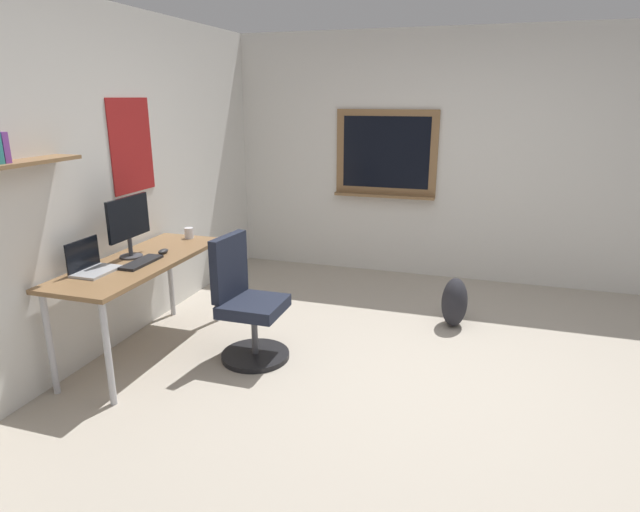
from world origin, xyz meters
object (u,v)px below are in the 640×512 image
computer_mouse (163,251)px  coffee_mug (189,233)px  monitor_primary (129,223)px  office_chair (246,307)px  laptop (91,265)px  desk (141,270)px  keyboard (141,262)px  backpack (454,302)px

computer_mouse → coffee_mug: size_ratio=1.13×
monitor_primary → office_chair: bearing=-81.9°
office_chair → monitor_primary: (-0.12, 0.88, 0.62)m
laptop → desk: bearing=-22.0°
keyboard → computer_mouse: 0.28m
desk → backpack: bearing=-61.2°
desk → coffee_mug: coffee_mug is taller
desk → backpack: (1.24, -2.25, -0.46)m
monitor_primary → desk: bearing=-112.7°
laptop → backpack: size_ratio=0.72×
desk → monitor_primary: monitor_primary is taller
monitor_primary → coffee_mug: (0.63, -0.11, -0.22)m
computer_mouse → office_chair: bearing=-93.2°
coffee_mug → backpack: coffee_mug is taller
office_chair → laptop: size_ratio=3.06×
laptop → backpack: bearing=-56.5°
monitor_primary → computer_mouse: (0.16, -0.16, -0.25)m
office_chair → keyboard: bearing=108.7°
computer_mouse → backpack: (1.03, -2.18, -0.56)m
monitor_primary → keyboard: 0.33m
keyboard → coffee_mug: coffee_mug is taller
office_chair → desk: bearing=101.8°
office_chair → keyboard: (-0.24, 0.71, 0.36)m
keyboard → backpack: (1.31, -2.18, -0.55)m
laptop → keyboard: laptop is taller
keyboard → laptop: bearing=141.9°
desk → computer_mouse: size_ratio=14.87×
coffee_mug → desk: bearing=178.1°
laptop → coffee_mug: 1.03m
coffee_mug → computer_mouse: bearing=-173.9°
laptop → monitor_primary: monitor_primary is taller
monitor_primary → backpack: monitor_primary is taller
desk → monitor_primary: bearing=67.3°
desk → backpack: 2.61m
monitor_primary → coffee_mug: size_ratio=5.04×
laptop → monitor_primary: size_ratio=0.67×
monitor_primary → computer_mouse: monitor_primary is taller
monitor_primary → coffee_mug: 0.68m
coffee_mug → laptop: bearing=171.0°
desk → office_chair: 0.85m
desk → keyboard: keyboard is taller
office_chair → coffee_mug: size_ratio=10.33×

